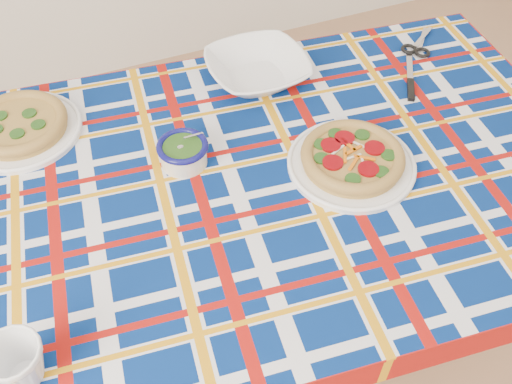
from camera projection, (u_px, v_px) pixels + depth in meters
name	position (u px, v px, depth m)	size (l,w,h in m)	color
dining_table	(266.00, 196.00, 1.28)	(1.54, 1.06, 0.68)	brown
tablecloth	(266.00, 190.00, 1.26)	(1.48, 0.94, 0.10)	navy
main_focaccia_plate	(352.00, 157.00, 1.22)	(0.29, 0.29, 0.06)	#AD833D
pesto_bowl	(183.00, 151.00, 1.23)	(0.11, 0.11, 0.07)	#1C3E11
serving_bowl	(257.00, 70.00, 1.43)	(0.25, 0.25, 0.06)	white
second_focaccia_plate	(18.00, 124.00, 1.30)	(0.28, 0.28, 0.05)	#AD833D
mug	(18.00, 364.00, 0.89)	(0.10, 0.10, 0.09)	white
table_knife	(410.00, 68.00, 1.48)	(0.21, 0.02, 0.01)	silver
kitchen_scissors	(423.00, 38.00, 1.57)	(0.18, 0.08, 0.01)	silver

